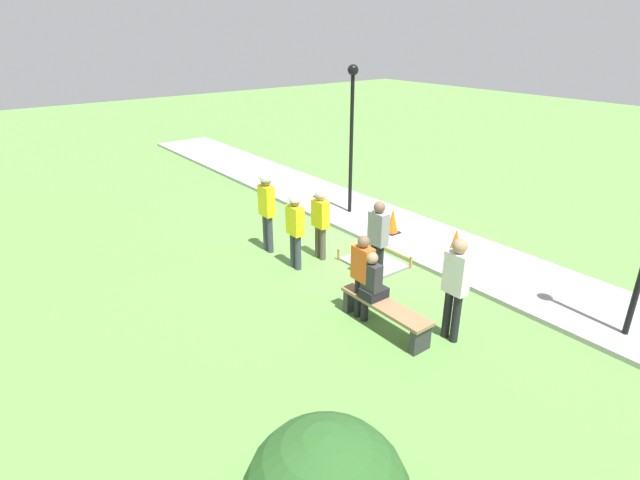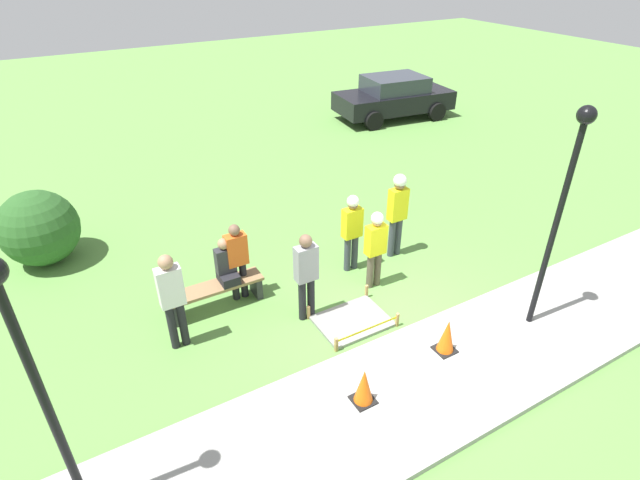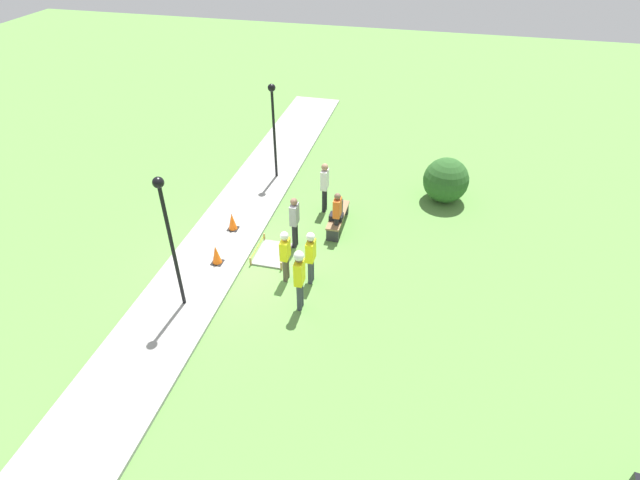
{
  "view_description": "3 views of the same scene",
  "coord_description": "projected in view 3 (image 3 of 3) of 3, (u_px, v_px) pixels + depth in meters",
  "views": [
    {
      "loc": [
        -7.9,
        7.79,
        4.9
      ],
      "look_at": [
        -0.53,
        2.08,
        0.9
      ],
      "focal_mm": 28.0,
      "sensor_mm": 36.0,
      "label": 1
    },
    {
      "loc": [
        -4.72,
        -5.13,
        6.04
      ],
      "look_at": [
        -0.58,
        2.07,
        1.0
      ],
      "focal_mm": 28.0,
      "sensor_mm": 36.0,
      "label": 2
    },
    {
      "loc": [
        10.95,
        5.06,
        9.63
      ],
      "look_at": [
        -0.72,
        2.2,
        0.82
      ],
      "focal_mm": 28.0,
      "sensor_mm": 36.0,
      "label": 3
    }
  ],
  "objects": [
    {
      "name": "person_seated_on_bench",
      "position": [
        338.0,
        210.0,
        16.16
      ],
      "size": [
        0.36,
        0.44,
        0.89
      ],
      "color": "black",
      "rests_on": "park_bench"
    },
    {
      "name": "bystander_in_white_shirt",
      "position": [
        294.0,
        219.0,
        15.45
      ],
      "size": [
        0.4,
        0.23,
        1.77
      ],
      "color": "black",
      "rests_on": "ground_plane"
    },
    {
      "name": "wet_concrete_patch",
      "position": [
        273.0,
        254.0,
        15.63
      ],
      "size": [
        1.34,
        1.03,
        0.29
      ],
      "color": "gray",
      "rests_on": "ground_plane"
    },
    {
      "name": "lamppost_far",
      "position": [
        273.0,
        117.0,
        18.13
      ],
      "size": [
        0.28,
        0.28,
        3.64
      ],
      "color": "black",
      "rests_on": "sidewalk"
    },
    {
      "name": "worker_trainee",
      "position": [
        299.0,
        274.0,
        13.06
      ],
      "size": [
        0.4,
        0.28,
        1.93
      ],
      "color": "#383D47",
      "rests_on": "ground_plane"
    },
    {
      "name": "sidewalk",
      "position": [
        209.0,
        258.0,
        15.43
      ],
      "size": [
        28.0,
        2.33,
        0.1
      ],
      "color": "#9E9E99",
      "rests_on": "ground_plane"
    },
    {
      "name": "traffic_cone_near_patch",
      "position": [
        232.0,
        221.0,
        16.43
      ],
      "size": [
        0.34,
        0.34,
        0.62
      ],
      "color": "black",
      "rests_on": "sidewalk"
    },
    {
      "name": "worker_assistant",
      "position": [
        311.0,
        253.0,
        14.04
      ],
      "size": [
        0.4,
        0.25,
        1.72
      ],
      "color": "#383D47",
      "rests_on": "ground_plane"
    },
    {
      "name": "bystander_in_orange_shirt",
      "position": [
        337.0,
        212.0,
        15.94
      ],
      "size": [
        0.4,
        0.22,
        1.62
      ],
      "color": "black",
      "rests_on": "ground_plane"
    },
    {
      "name": "lamppost_near",
      "position": [
        168.0,
        226.0,
        12.24
      ],
      "size": [
        0.28,
        0.28,
        3.93
      ],
      "color": "black",
      "rests_on": "sidewalk"
    },
    {
      "name": "park_bench",
      "position": [
        338.0,
        218.0,
        16.69
      ],
      "size": [
        1.85,
        0.44,
        0.51
      ],
      "color": "#2D2D33",
      "rests_on": "ground_plane"
    },
    {
      "name": "traffic_cone_far_patch",
      "position": [
        216.0,
        254.0,
        14.98
      ],
      "size": [
        0.34,
        0.34,
        0.64
      ],
      "color": "black",
      "rests_on": "sidewalk"
    },
    {
      "name": "worker_supervisor",
      "position": [
        285.0,
        252.0,
        14.15
      ],
      "size": [
        0.4,
        0.24,
        1.67
      ],
      "color": "brown",
      "rests_on": "ground_plane"
    },
    {
      "name": "ground_plane",
      "position": [
        245.0,
        265.0,
        15.23
      ],
      "size": [
        60.0,
        60.0,
        0.0
      ],
      "primitive_type": "plane",
      "color": "#5B8E42"
    },
    {
      "name": "shrub_rounded_near",
      "position": [
        446.0,
        180.0,
        17.83
      ],
      "size": [
        1.62,
        1.62,
        1.62
      ],
      "color": "#285623",
      "rests_on": "ground_plane"
    },
    {
      "name": "bystander_in_gray_shirt",
      "position": [
        325.0,
        184.0,
        17.1
      ],
      "size": [
        0.4,
        0.24,
        1.84
      ],
      "color": "black",
      "rests_on": "ground_plane"
    }
  ]
}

